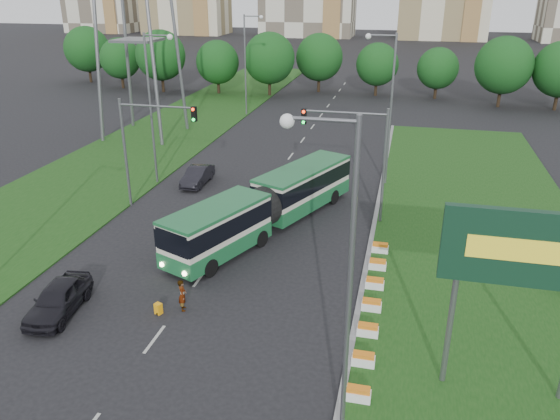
% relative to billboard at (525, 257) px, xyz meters
% --- Properties ---
extents(ground, '(360.00, 360.00, 0.00)m').
position_rel_billboard_xyz_m(ground, '(-12.25, 6.00, -6.16)').
color(ground, black).
rests_on(ground, ground).
extents(grass_median, '(14.00, 60.00, 0.15)m').
position_rel_billboard_xyz_m(grass_median, '(0.75, 14.00, -6.09)').
color(grass_median, '#164012').
rests_on(grass_median, ground).
extents(median_kerb, '(0.30, 60.00, 0.18)m').
position_rel_billboard_xyz_m(median_kerb, '(-6.20, 14.00, -6.07)').
color(median_kerb, gray).
rests_on(median_kerb, ground).
extents(left_verge, '(12.00, 110.00, 0.10)m').
position_rel_billboard_xyz_m(left_verge, '(-30.25, 31.00, -6.11)').
color(left_verge, '#164012').
rests_on(left_verge, ground).
extents(lane_markings, '(0.20, 100.00, 0.01)m').
position_rel_billboard_xyz_m(lane_markings, '(-15.25, 26.00, -6.16)').
color(lane_markings, '#A9AAA3').
rests_on(lane_markings, ground).
extents(flower_planters, '(1.10, 13.70, 0.60)m').
position_rel_billboard_xyz_m(flower_planters, '(-5.55, 4.60, -5.71)').
color(flower_planters, white).
rests_on(flower_planters, grass_median).
extents(billboard, '(6.00, 0.37, 8.00)m').
position_rel_billboard_xyz_m(billboard, '(0.00, 0.00, 0.00)').
color(billboard, slate).
rests_on(billboard, ground).
extents(traffic_mast_median, '(5.76, 0.32, 8.00)m').
position_rel_billboard_xyz_m(traffic_mast_median, '(-7.47, 16.00, -0.81)').
color(traffic_mast_median, slate).
rests_on(traffic_mast_median, ground).
extents(traffic_mast_left, '(5.76, 0.32, 8.00)m').
position_rel_billboard_xyz_m(traffic_mast_left, '(-22.63, 15.00, -0.81)').
color(traffic_mast_left, slate).
rests_on(traffic_mast_left, ground).
extents(street_lamps, '(36.00, 60.00, 12.00)m').
position_rel_billboard_xyz_m(street_lamps, '(-15.25, 16.00, -0.16)').
color(street_lamps, slate).
rests_on(street_lamps, ground).
extents(tree_line, '(120.00, 8.00, 9.00)m').
position_rel_billboard_xyz_m(tree_line, '(-2.25, 61.00, -1.66)').
color(tree_line, '#124416').
rests_on(tree_line, ground).
extents(articulated_bus, '(2.71, 17.36, 2.86)m').
position_rel_billboard_xyz_m(articulated_bus, '(-13.47, 13.31, -4.41)').
color(articulated_bus, beige).
rests_on(articulated_bus, ground).
extents(car_left_near, '(2.43, 4.90, 1.60)m').
position_rel_billboard_xyz_m(car_left_near, '(-20.86, 0.98, -5.36)').
color(car_left_near, black).
rests_on(car_left_near, ground).
extents(car_left_far, '(1.61, 4.45, 1.46)m').
position_rel_billboard_xyz_m(car_left_far, '(-21.06, 20.54, -5.43)').
color(car_left_far, black).
rests_on(car_left_far, ground).
extents(pedestrian, '(0.62, 0.73, 1.71)m').
position_rel_billboard_xyz_m(pedestrian, '(-14.91, 2.67, -5.31)').
color(pedestrian, gray).
rests_on(pedestrian, ground).
extents(shopping_trolley, '(0.34, 0.36, 0.58)m').
position_rel_billboard_xyz_m(shopping_trolley, '(-15.98, 2.04, -5.87)').
color(shopping_trolley, '#FFA40D').
rests_on(shopping_trolley, ground).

